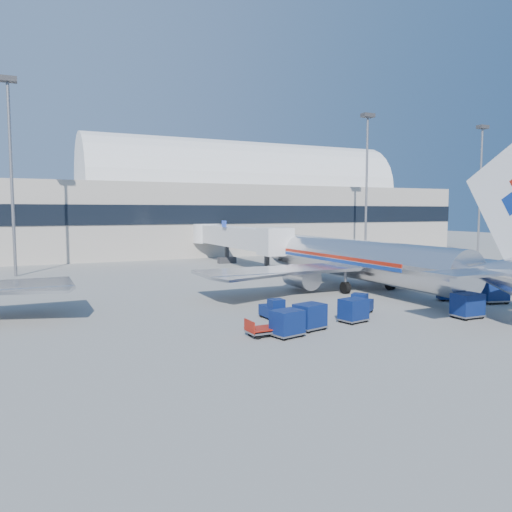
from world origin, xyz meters
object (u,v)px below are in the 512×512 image
barrier_mid (468,282)px  cart_open_red (264,330)px  mast_east (367,165)px  cart_train_b (310,316)px  mast_west (10,147)px  barrier_near (444,284)px  airliner_main (362,260)px  mast_far_east (481,170)px  tug_lead (361,304)px  tug_left (273,310)px  cart_train_c (287,323)px  cart_solo_near (467,305)px  cart_solo_far (493,291)px  cart_train_a (353,310)px  barrier_far (491,280)px  tug_right (449,294)px  jetbridge_near (233,237)px

barrier_mid → cart_open_red: bearing=-161.4°
mast_east → cart_train_b: 51.48m
mast_west → barrier_near: size_ratio=7.53×
airliner_main → cart_open_red: (-16.20, -11.78, -2.55)m
mast_far_east → tug_lead: size_ratio=8.48×
tug_lead → cart_open_red: size_ratio=1.32×
mast_far_east → tug_left: bearing=-150.3°
mast_far_east → barrier_near: bearing=-142.9°
barrier_near → barrier_mid: size_ratio=1.00×
barrier_near → cart_train_b: (-20.86, -9.11, 0.45)m
cart_train_c → mast_far_east: bearing=19.3°
mast_far_east → cart_train_b: 70.13m
barrier_near → cart_train_c: cart_train_c is taller
barrier_mid → cart_solo_near: (-12.29, -10.85, 0.49)m
cart_solo_far → mast_west: bearing=149.9°
cart_open_red → mast_west: bearing=108.8°
cart_train_a → cart_train_b: 3.88m
barrier_far → cart_train_b: cart_train_b is taller
tug_lead → tug_right: 10.21m
tug_right → cart_open_red: size_ratio=1.13×
tug_right → cart_solo_far: (2.43, -2.36, 0.40)m
barrier_far → tug_left: 28.61m
barrier_far → mast_east: bearing=79.1°
barrier_near → tug_right: size_ratio=1.32×
jetbridge_near → cart_solo_far: (8.07, -36.33, -2.93)m
mast_east → tug_lead: bearing=-127.9°
barrier_mid → cart_train_b: bearing=-159.3°
cart_train_a → cart_train_c: (-5.98, -1.57, 0.01)m
barrier_near → mast_east: bearing=66.8°
mast_east → cart_train_c: mast_east is taller
cart_train_b → cart_solo_near: (11.88, -1.74, 0.05)m
jetbridge_near → airliner_main: bearing=-84.8°
barrier_far → tug_right: size_ratio=1.32×
mast_west → tug_right: bearing=-44.9°
mast_west → barrier_far: (44.60, -28.00, -14.34)m
tug_right → cart_train_a: bearing=-136.6°
jetbridge_near → cart_solo_far: jetbridge_near is taller
airliner_main → barrier_far: (14.60, -2.51, -2.48)m
barrier_mid → tug_right: (-8.05, -5.16, 0.15)m
mast_far_east → cart_solo_near: mast_far_east is taller
cart_solo_near → cart_solo_far: (6.66, 3.33, 0.06)m
mast_far_east → barrier_mid: 46.10m
tug_right → cart_solo_far: bearing=-16.0°
jetbridge_near → cart_train_a: bearing=-100.1°
mast_west → mast_east: 50.00m
cart_train_b → cart_train_c: cart_train_b is taller
jetbridge_near → barrier_near: bearing=-70.1°
cart_solo_near → cart_solo_far: cart_solo_far is taller
mast_east → cart_solo_near: size_ratio=11.21×
mast_west → barrier_mid: (41.30, -28.00, -14.34)m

